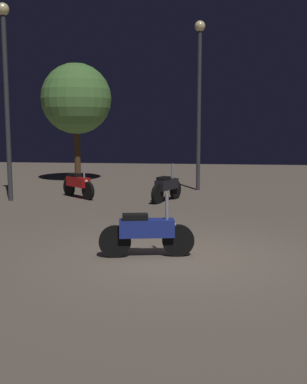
{
  "coord_description": "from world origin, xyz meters",
  "views": [
    {
      "loc": [
        0.49,
        -8.08,
        2.28
      ],
      "look_at": [
        -0.58,
        0.97,
        1.0
      ],
      "focal_mm": 44.87,
      "sensor_mm": 36.0,
      "label": 1
    }
  ],
  "objects_px": {
    "motorcycle_black_parked_left": "(167,187)",
    "streetlamp_near": "(199,86)",
    "motorcycle_blue_foreground": "(146,232)",
    "motorcycle_red_parked_right": "(78,184)",
    "streetlamp_far": "(6,80)"
  },
  "relations": [
    {
      "from": "motorcycle_black_parked_left",
      "to": "streetlamp_far",
      "type": "bearing_deg",
      "value": 119.68
    },
    {
      "from": "motorcycle_black_parked_left",
      "to": "streetlamp_near",
      "type": "xyz_separation_m",
      "value": [
        0.86,
        2.63,
        3.15
      ]
    },
    {
      "from": "motorcycle_blue_foreground",
      "to": "motorcycle_red_parked_right",
      "type": "distance_m",
      "value": 7.15
    },
    {
      "from": "motorcycle_blue_foreground",
      "to": "streetlamp_far",
      "type": "bearing_deg",
      "value": 120.17
    },
    {
      "from": "motorcycle_black_parked_left",
      "to": "streetlamp_near",
      "type": "bearing_deg",
      "value": 6.02
    },
    {
      "from": "motorcycle_red_parked_right",
      "to": "streetlamp_far",
      "type": "height_order",
      "value": "streetlamp_far"
    },
    {
      "from": "motorcycle_black_parked_left",
      "to": "streetlamp_far",
      "type": "distance_m",
      "value": 5.67
    },
    {
      "from": "motorcycle_blue_foreground",
      "to": "motorcycle_red_parked_right",
      "type": "height_order",
      "value": "same"
    },
    {
      "from": "motorcycle_blue_foreground",
      "to": "streetlamp_near",
      "type": "relative_size",
      "value": 0.29
    },
    {
      "from": "motorcycle_red_parked_right",
      "to": "streetlamp_far",
      "type": "bearing_deg",
      "value": -115.04
    },
    {
      "from": "motorcycle_blue_foreground",
      "to": "motorcycle_black_parked_left",
      "type": "relative_size",
      "value": 1.06
    },
    {
      "from": "motorcycle_black_parked_left",
      "to": "streetlamp_near",
      "type": "height_order",
      "value": "streetlamp_near"
    },
    {
      "from": "motorcycle_blue_foreground",
      "to": "motorcycle_red_parked_right",
      "type": "relative_size",
      "value": 1.27
    },
    {
      "from": "streetlamp_near",
      "to": "motorcycle_blue_foreground",
      "type": "bearing_deg",
      "value": -94.29
    },
    {
      "from": "motorcycle_red_parked_right",
      "to": "streetlamp_near",
      "type": "bearing_deg",
      "value": 73.76
    }
  ]
}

